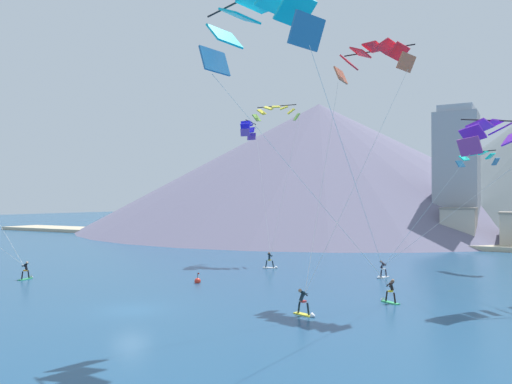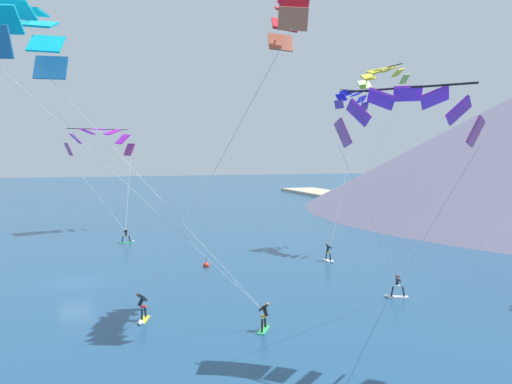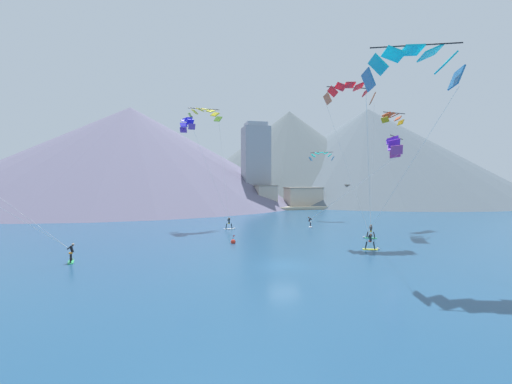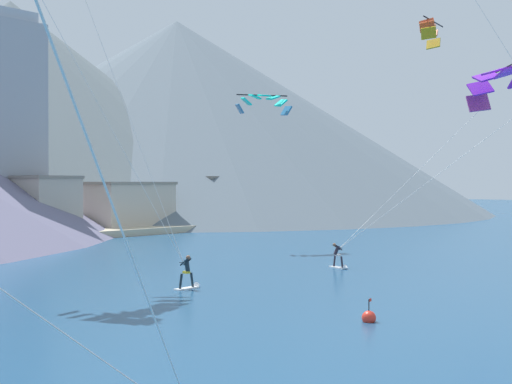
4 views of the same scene
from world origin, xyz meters
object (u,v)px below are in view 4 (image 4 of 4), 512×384
kitesurfer_far_left (189,278)px  parafoil_kite_mid_center (499,84)px  kitesurfer_mid_center (340,261)px  parafoil_kite_distant_high_outer (264,102)px  race_marker_buoy (369,318)px  parafoil_kite_distant_mid_solo (429,30)px

kitesurfer_far_left → parafoil_kite_mid_center: (21.96, -7.20, 11.55)m
kitesurfer_mid_center → parafoil_kite_distant_high_outer: (7.32, 12.45, 11.58)m
kitesurfer_far_left → race_marker_buoy: 11.65m
kitesurfer_far_left → parafoil_kite_distant_mid_solo: parafoil_kite_distant_mid_solo is taller
parafoil_kite_distant_mid_solo → race_marker_buoy: size_ratio=4.93×
parafoil_kite_distant_high_outer → parafoil_kite_distant_mid_solo: size_ratio=0.92×
parafoil_kite_distant_mid_solo → parafoil_kite_distant_high_outer: bearing=125.5°
parafoil_kite_mid_center → race_marker_buoy: parafoil_kite_mid_center is taller
parafoil_kite_distant_high_outer → race_marker_buoy: (-20.95, -23.02, -11.91)m
kitesurfer_mid_center → kitesurfer_far_left: 12.18m
parafoil_kite_distant_mid_solo → kitesurfer_far_left: bearing=-178.7°
parafoil_kite_distant_mid_solo → race_marker_buoy: bearing=-157.0°
kitesurfer_far_left → parafoil_kite_mid_center: size_ratio=0.15×
kitesurfer_far_left → parafoil_kite_mid_center: bearing=-18.2°
parafoil_kite_distant_high_outer → parafoil_kite_distant_mid_solo: bearing=-54.5°
kitesurfer_mid_center → race_marker_buoy: size_ratio=1.74×
kitesurfer_far_left → parafoil_kite_distant_high_outer: size_ratio=0.39×
kitesurfer_far_left → parafoil_kite_distant_high_outer: 25.35m
kitesurfer_mid_center → parafoil_kite_mid_center: 16.43m
parafoil_kite_mid_center → parafoil_kite_distant_mid_solo: size_ratio=2.44×
kitesurfer_mid_center → kitesurfer_far_left: size_ratio=0.98×
kitesurfer_mid_center → parafoil_kite_distant_mid_solo: 22.90m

